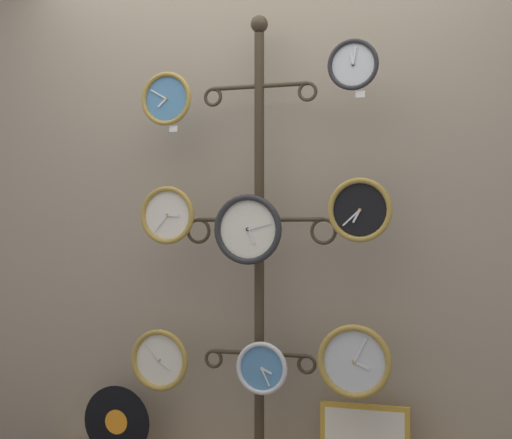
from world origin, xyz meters
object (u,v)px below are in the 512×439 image
(clock_middle_left, at_px, (168,215))
(clock_middle_center, at_px, (248,229))
(vinyl_record, at_px, (117,422))
(clock_bottom_center, at_px, (262,368))
(clock_bottom_right, at_px, (354,362))
(clock_top_left, at_px, (167,99))
(clock_middle_right, at_px, (360,210))
(display_stand, at_px, (259,321))
(clock_bottom_left, at_px, (160,360))
(clock_top_right, at_px, (353,65))

(clock_middle_left, bearing_deg, clock_middle_center, -2.55)
(clock_middle_center, distance_m, vinyl_record, 1.15)
(clock_bottom_center, xyz_separation_m, clock_bottom_right, (0.41, -0.00, 0.05))
(clock_top_left, xyz_separation_m, clock_middle_center, (0.41, -0.03, -0.60))
(clock_middle_right, xyz_separation_m, clock_bottom_right, (-0.02, -0.01, -0.64))
(display_stand, relative_size, clock_top_left, 8.51)
(clock_middle_right, xyz_separation_m, clock_bottom_left, (-0.93, 0.01, -0.69))
(clock_top_left, distance_m, clock_middle_right, 1.04)
(clock_middle_left, xyz_separation_m, clock_bottom_center, (0.46, -0.01, -0.67))
(clock_middle_right, relative_size, vinyl_record, 0.80)
(clock_top_left, height_order, vinyl_record, clock_top_left)
(clock_top_right, height_order, clock_bottom_right, clock_top_right)
(clock_bottom_center, bearing_deg, clock_bottom_right, -0.22)
(clock_top_right, height_order, clock_middle_right, clock_top_right)
(clock_bottom_left, xyz_separation_m, clock_bottom_right, (0.91, -0.02, 0.05))
(clock_middle_left, xyz_separation_m, clock_bottom_right, (0.87, -0.01, -0.62))
(clock_top_left, bearing_deg, clock_middle_left, -48.63)
(clock_middle_left, relative_size, vinyl_record, 0.78)
(clock_middle_right, distance_m, clock_bottom_center, 0.82)
(clock_bottom_left, bearing_deg, clock_middle_left, -13.04)
(display_stand, xyz_separation_m, vinyl_record, (-0.70, -0.04, -0.50))
(clock_bottom_right, bearing_deg, clock_middle_left, 179.32)
(clock_top_right, height_order, clock_middle_left, clock_top_right)
(clock_middle_left, bearing_deg, clock_bottom_center, -1.09)
(display_stand, relative_size, clock_middle_center, 6.82)
(clock_top_right, relative_size, clock_bottom_right, 0.69)
(clock_top_right, xyz_separation_m, clock_bottom_right, (0.00, -0.00, -1.26))
(clock_middle_center, relative_size, vinyl_record, 0.91)
(clock_bottom_left, distance_m, clock_bottom_center, 0.50)
(vinyl_record, bearing_deg, clock_top_left, -7.86)
(clock_middle_center, relative_size, clock_bottom_left, 1.09)
(clock_middle_right, distance_m, clock_bottom_left, 1.16)
(display_stand, relative_size, clock_middle_left, 7.93)
(clock_top_right, bearing_deg, clock_bottom_left, 178.99)
(clock_top_right, distance_m, vinyl_record, 1.99)
(clock_bottom_left, bearing_deg, clock_bottom_right, -1.27)
(display_stand, bearing_deg, clock_middle_center, -99.10)
(display_stand, bearing_deg, clock_middle_right, -10.97)
(clock_middle_center, xyz_separation_m, clock_bottom_left, (-0.44, 0.03, -0.61))
(clock_bottom_left, height_order, clock_bottom_center, clock_bottom_left)
(display_stand, bearing_deg, clock_bottom_center, -66.58)
(clock_middle_left, distance_m, clock_bottom_right, 1.07)
(clock_top_right, distance_m, clock_bottom_center, 1.37)
(clock_top_left, height_order, clock_bottom_left, clock_top_left)
(clock_middle_right, relative_size, clock_bottom_right, 0.87)
(clock_middle_left, bearing_deg, vinyl_record, 170.21)
(clock_top_left, bearing_deg, clock_top_right, -1.13)
(display_stand, distance_m, clock_top_right, 1.21)
(clock_middle_left, relative_size, clock_bottom_center, 1.15)
(vinyl_record, bearing_deg, clock_bottom_center, -4.48)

